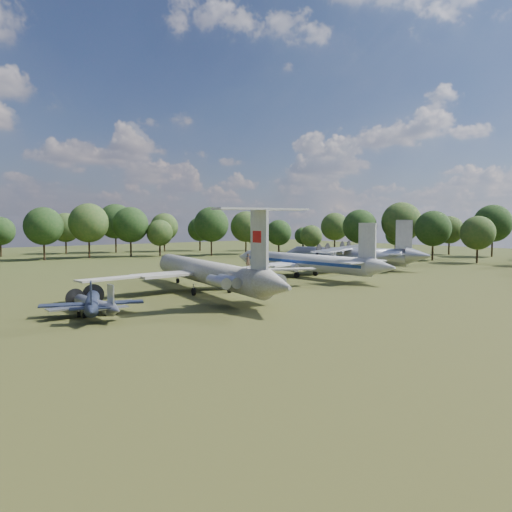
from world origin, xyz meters
TOP-DOWN VIEW (x-y plane):
  - ground at (0.00, 0.00)m, footprint 300.00×300.00m
  - il62_airliner at (-2.52, -0.18)m, footprint 44.08×52.64m
  - tu104_jet at (22.92, 6.24)m, footprint 32.54×42.81m
  - an12_transport at (40.92, 10.49)m, footprint 42.26×44.15m
  - small_prop_west at (-21.90, -7.25)m, footprint 15.51×17.69m
  - small_prop_northwest at (-21.78, -7.59)m, footprint 9.82×13.28m
  - person_on_il62 at (-4.93, -12.78)m, footprint 0.65×0.43m

SIDE VIEW (x-z plane):
  - ground at x=0.00m, z-range 0.00..0.00m
  - small_prop_northwest at x=-21.78m, z-range 0.00..1.93m
  - small_prop_west at x=-21.90m, z-range 0.00..2.16m
  - tu104_jet at x=22.92m, z-range 0.00..4.21m
  - an12_transport at x=40.92m, z-range 0.00..4.56m
  - il62_airliner at x=-2.52m, z-range 0.00..4.58m
  - person_on_il62 at x=-4.93m, z-range 4.58..6.34m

